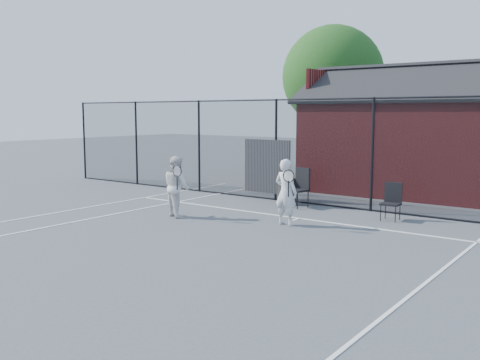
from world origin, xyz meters
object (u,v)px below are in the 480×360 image
Objects in this scene: clubhouse at (407,143)px; chair_right at (391,202)px; waste_bin at (287,191)px; player_back at (177,186)px; player_front at (286,192)px; chair_left at (297,188)px.

clubhouse is 5.21m from chair_right.
clubhouse is at bearing 102.23° from chair_right.
chair_right is 3.28m from waste_bin.
player_back reaches higher than waste_bin.
clubhouse reaches higher than waste_bin.
waste_bin is (-3.24, 0.49, -0.07)m from chair_right.
player_back reaches higher than chair_right.
player_front reaches higher than chair_right.
waste_bin is at bearing 166.04° from chair_left.
player_front is 2.04× the size of waste_bin.
player_front is at bearing 14.52° from player_back.
player_back is at bearing -112.14° from waste_bin.
player_back is at bearing -152.87° from chair_right.
chair_left is at bearing 114.18° from player_front.
chair_right is (2.75, -0.23, -0.08)m from chair_left.
clubhouse is 4.97m from chair_left.
chair_left is (-0.99, 2.20, -0.25)m from player_front.
player_front reaches higher than chair_left.
chair_left is 2.76m from chair_right.
clubhouse is at bearing 86.78° from player_front.
clubhouse is 6.91m from player_front.
player_front is (-0.39, -6.85, -0.83)m from clubhouse.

